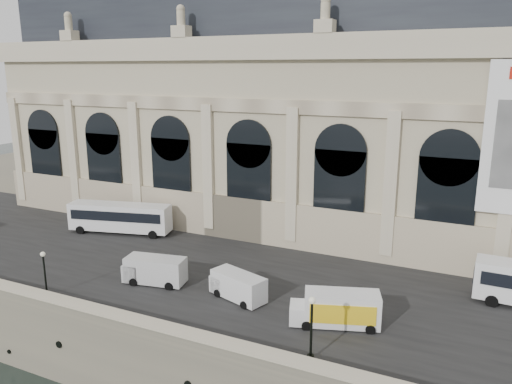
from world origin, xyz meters
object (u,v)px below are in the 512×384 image
bus_left (120,217)px  van_c (152,270)px  box_truck (337,309)px  lamp_left (45,275)px  lamp_right (311,330)px  van_b (236,285)px

bus_left → van_c: (11.93, -9.91, -0.72)m
box_truck → lamp_left: bearing=-166.4°
lamp_left → box_truck: bearing=13.6°
lamp_left → lamp_right: (23.30, 0.44, 0.27)m
box_truck → lamp_right: size_ratio=1.52×
lamp_left → van_c: bearing=43.3°
van_b → van_c: bearing=-176.4°
van_b → box_truck: size_ratio=0.78×
bus_left → lamp_right: lamp_right is taller
van_b → lamp_right: size_ratio=1.19×
van_b → van_c: (-8.17, -0.51, 0.10)m
bus_left → box_truck: 30.78m
lamp_left → lamp_right: 23.31m
bus_left → lamp_right: (28.82, -15.51, 0.29)m
bus_left → lamp_left: bearing=-70.9°
box_truck → lamp_right: lamp_right is taller
van_c → lamp_left: (-6.42, -6.04, 0.74)m
lamp_right → box_truck: bearing=87.9°
bus_left → van_c: bearing=-39.7°
lamp_right → lamp_left: bearing=-178.9°
van_c → van_b: bearing=3.6°
box_truck → lamp_left: (-23.50, -5.70, 0.66)m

